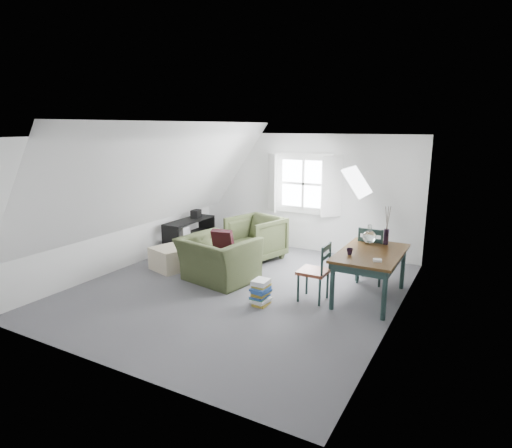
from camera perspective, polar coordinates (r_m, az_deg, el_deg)
The scene contains 24 objects.
floor at distance 7.22m, azimuth -2.34°, elevation -8.62°, with size 5.50×5.50×0.00m, color #525157.
ceiling at distance 6.72m, azimuth -2.53°, elevation 11.62°, with size 5.50×5.50×0.00m, color white.
wall_back at distance 9.29m, azimuth 6.40°, elevation 4.16°, with size 5.00×5.00×0.00m, color silver.
wall_front at distance 4.81m, azimuth -19.71°, elevation -4.79°, with size 5.00×5.00×0.00m, color silver.
wall_left at distance 8.42m, azimuth -17.18°, elevation 2.76°, with size 5.50×5.50×0.00m, color silver.
wall_right at distance 5.99m, azimuth 18.48°, elevation -1.26°, with size 5.50×5.50×0.00m, color silver.
slope_left at distance 7.69m, azimuth -12.46°, elevation 6.08°, with size 5.50×5.50×0.00m, color white.
slope_right at distance 6.13m, azimuth 10.07°, elevation 4.51°, with size 5.50×5.50×0.00m, color white.
dormer_window at distance 9.19m, azimuth 6.25°, elevation 5.33°, with size 1.71×0.35×1.30m.
skylight at distance 7.36m, azimuth 13.36°, elevation 5.51°, with size 0.55×0.75×0.04m, color white.
armchair_near at distance 7.60m, azimuth -5.00°, elevation -7.54°, with size 1.20×1.05×0.78m, color #374022.
armchair_far at distance 8.79m, azimuth -0.03°, elevation -4.65°, with size 0.94×0.97×0.88m, color #374022.
throw_pillow at distance 7.50m, azimuth -4.47°, elevation -2.10°, with size 0.37×0.11×0.37m, color #330D14.
ottoman at distance 8.27m, azimuth -11.19°, elevation -4.50°, with size 0.64×0.64×0.42m, color #BDAE8F.
dining_table at distance 6.86m, azimuth 15.05°, elevation -4.40°, with size 0.91×1.52×0.76m.
demijohn at distance 7.25m, azimuth 14.87°, elevation -1.59°, with size 0.22×0.22×0.31m.
vase_twigs at distance 7.29m, azimuth 16.97°, elevation -1.52°, with size 0.08×0.09×0.63m.
cup at distance 6.61m, azimuth 12.36°, elevation -3.99°, with size 0.10×0.10×0.09m, color black.
paper_box at distance 6.36m, azimuth 15.88°, elevation -4.68°, with size 0.12×0.08×0.04m, color white.
dining_chair_far at distance 7.60m, azimuth 15.17°, elevation -3.84°, with size 0.47×0.47×0.99m.
dining_chair_near at distance 6.66m, azimuth 7.97°, elevation -6.21°, with size 0.43×0.43×0.92m.
media_shelf at distance 9.41m, azimuth -8.99°, elevation -1.69°, with size 0.44×1.32×0.67m.
electronics_box at distance 9.54m, azimuth -8.01°, elevation 1.32°, with size 0.17×0.24×0.19m, color black.
magazine_stack at distance 6.55m, azimuth 0.65°, elevation -9.10°, with size 0.29×0.35×0.39m.
Camera 1 is at (3.49, -5.75, 2.65)m, focal length 30.00 mm.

